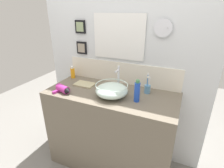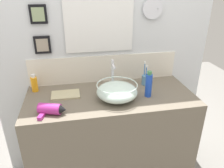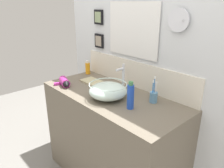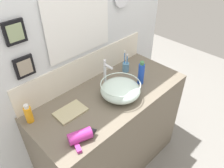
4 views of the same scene
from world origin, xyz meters
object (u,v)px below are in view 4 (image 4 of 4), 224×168
Objects in this scene: toothbrush_cup at (126,67)px; lotion_bottle at (141,73)px; shampoo_bottle at (28,114)px; faucet at (106,73)px; glass_bowl_sink at (120,90)px; hair_drier at (82,136)px; hand_towel at (70,112)px.

lotion_bottle is (-0.05, -0.22, 0.05)m from toothbrush_cup.
shampoo_bottle is at bearing 163.67° from lotion_bottle.
toothbrush_cup is 1.40× the size of shampoo_bottle.
shampoo_bottle is at bearing 171.64° from faucet.
glass_bowl_sink is 1.50× the size of toothbrush_cup.
faucet reaches higher than shampoo_bottle.
glass_bowl_sink is at bearing 179.79° from lotion_bottle.
hair_drier is 0.42m from shampoo_bottle.
hair_drier is (-0.49, -0.13, -0.03)m from glass_bowl_sink.
faucet is at bearing 146.46° from lotion_bottle.
faucet is 1.74× the size of shampoo_bottle.
faucet is 0.31m from lotion_bottle.
faucet is 0.58m from hair_drier.
shampoo_bottle reaches higher than hand_towel.
glass_bowl_sink is at bearing 14.39° from hair_drier.
toothbrush_cup is (0.30, 0.05, -0.10)m from faucet.
toothbrush_cup is at bearing 23.29° from hair_drier.
hair_drier is 0.27m from hand_towel.
lotion_bottle reaches higher than hair_drier.
lotion_bottle reaches higher than shampoo_bottle.
faucet reaches higher than toothbrush_cup.
hair_drier is (-0.49, -0.29, -0.11)m from faucet.
lotion_bottle is (0.25, -0.00, 0.03)m from glass_bowl_sink.
toothbrush_cup is at bearing -2.85° from shampoo_bottle.
toothbrush_cup is at bearing 8.93° from faucet.
faucet is at bearing -8.36° from shampoo_bottle.
hand_towel is at bearing 168.54° from lotion_bottle.
glass_bowl_sink is 1.21× the size of faucet.
shampoo_bottle is 0.29m from hand_towel.
faucet is at bearing 30.96° from hair_drier.
glass_bowl_sink is 1.49× the size of lotion_bottle.
glass_bowl_sink is at bearing -144.59° from toothbrush_cup.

